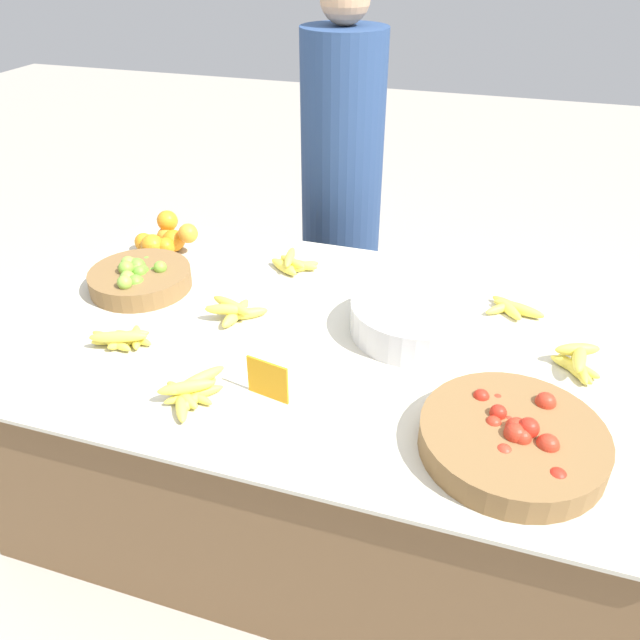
{
  "coord_description": "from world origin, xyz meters",
  "views": [
    {
      "loc": [
        0.45,
        -1.42,
        1.64
      ],
      "look_at": [
        0.0,
        0.0,
        0.69
      ],
      "focal_mm": 35.0,
      "sensor_mm": 36.0,
      "label": 1
    }
  ],
  "objects_px": {
    "metal_bowl": "(414,318)",
    "price_sign": "(268,380)",
    "lime_bowl": "(140,278)",
    "vendor_person": "(341,191)",
    "tomato_basket": "(513,439)"
  },
  "relations": [
    {
      "from": "lime_bowl",
      "to": "vendor_person",
      "type": "relative_size",
      "value": 0.22
    },
    {
      "from": "lime_bowl",
      "to": "vendor_person",
      "type": "bearing_deg",
      "value": 64.85
    },
    {
      "from": "tomato_basket",
      "to": "vendor_person",
      "type": "height_order",
      "value": "vendor_person"
    },
    {
      "from": "tomato_basket",
      "to": "metal_bowl",
      "type": "distance_m",
      "value": 0.51
    },
    {
      "from": "metal_bowl",
      "to": "price_sign",
      "type": "xyz_separation_m",
      "value": [
        -0.29,
        -0.4,
        0.01
      ]
    },
    {
      "from": "tomato_basket",
      "to": "vendor_person",
      "type": "relative_size",
      "value": 0.28
    },
    {
      "from": "lime_bowl",
      "to": "tomato_basket",
      "type": "relative_size",
      "value": 0.78
    },
    {
      "from": "metal_bowl",
      "to": "price_sign",
      "type": "relative_size",
      "value": 3.18
    },
    {
      "from": "price_sign",
      "to": "vendor_person",
      "type": "relative_size",
      "value": 0.08
    },
    {
      "from": "metal_bowl",
      "to": "price_sign",
      "type": "height_order",
      "value": "price_sign"
    },
    {
      "from": "lime_bowl",
      "to": "price_sign",
      "type": "relative_size",
      "value": 2.82
    },
    {
      "from": "lime_bowl",
      "to": "price_sign",
      "type": "xyz_separation_m",
      "value": [
        0.6,
        -0.39,
        0.02
      ]
    },
    {
      "from": "tomato_basket",
      "to": "price_sign",
      "type": "bearing_deg",
      "value": 178.93
    },
    {
      "from": "lime_bowl",
      "to": "metal_bowl",
      "type": "height_order",
      "value": "lime_bowl"
    },
    {
      "from": "vendor_person",
      "to": "price_sign",
      "type": "bearing_deg",
      "value": -82.08
    }
  ]
}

